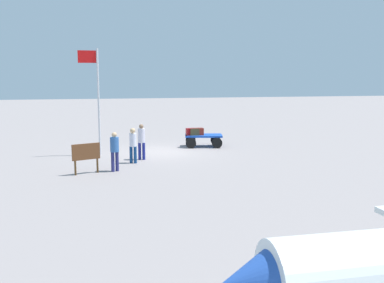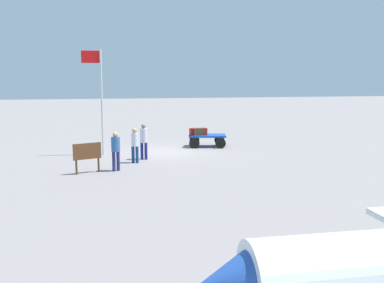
# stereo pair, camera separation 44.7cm
# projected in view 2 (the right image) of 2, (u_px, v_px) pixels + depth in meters

# --- Properties ---
(ground_plane) EXTENTS (120.00, 120.00, 0.00)m
(ground_plane) POSITION_uv_depth(u_px,v_px,m) (165.00, 152.00, 22.57)
(ground_plane) COLOR gray
(luggage_cart) EXTENTS (2.25, 1.71, 0.67)m
(luggage_cart) POSITION_uv_depth(u_px,v_px,m) (207.00, 138.00, 24.14)
(luggage_cart) COLOR #1746B8
(luggage_cart) RESTS_ON ground
(suitcase_tan) EXTENTS (0.48, 0.40, 0.39)m
(suitcase_tan) POSITION_uv_depth(u_px,v_px,m) (202.00, 132.00, 23.97)
(suitcase_tan) COLOR maroon
(suitcase_tan) RESTS_ON luggage_cart
(suitcase_maroon) EXTENTS (0.65, 0.37, 0.39)m
(suitcase_maroon) POSITION_uv_depth(u_px,v_px,m) (195.00, 132.00, 23.93)
(suitcase_maroon) COLOR maroon
(suitcase_maroon) RESTS_ON luggage_cart
(suitcase_dark) EXTENTS (0.52, 0.37, 0.39)m
(suitcase_dark) POSITION_uv_depth(u_px,v_px,m) (198.00, 132.00, 23.89)
(suitcase_dark) COLOR #39351E
(suitcase_dark) RESTS_ON luggage_cart
(worker_lead) EXTENTS (0.44, 0.44, 1.69)m
(worker_lead) POSITION_uv_depth(u_px,v_px,m) (144.00, 139.00, 20.30)
(worker_lead) COLOR navy
(worker_lead) RESTS_ON ground
(worker_trailing) EXTENTS (0.41, 0.41, 1.60)m
(worker_trailing) POSITION_uv_depth(u_px,v_px,m) (135.00, 143.00, 19.48)
(worker_trailing) COLOR navy
(worker_trailing) RESTS_ON ground
(worker_supervisor) EXTENTS (0.48, 0.48, 1.63)m
(worker_supervisor) POSITION_uv_depth(u_px,v_px,m) (116.00, 148.00, 17.76)
(worker_supervisor) COLOR navy
(worker_supervisor) RESTS_ON ground
(flagpole) EXTENTS (0.97, 0.10, 5.23)m
(flagpole) POSITION_uv_depth(u_px,v_px,m) (99.00, 92.00, 21.17)
(flagpole) COLOR silver
(flagpole) RESTS_ON ground
(signboard) EXTENTS (1.10, 0.46, 1.23)m
(signboard) POSITION_uv_depth(u_px,v_px,m) (87.00, 153.00, 17.34)
(signboard) COLOR #4C3319
(signboard) RESTS_ON ground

